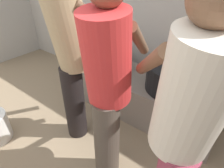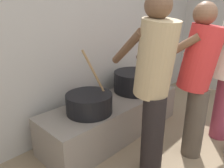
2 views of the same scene
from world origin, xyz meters
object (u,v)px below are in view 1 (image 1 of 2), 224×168
(cook_in_tan_shirt, at_px, (72,51))
(cook_in_red_shirt, at_px, (108,83))
(cooking_pot_secondary, at_px, (176,78))
(cooking_pot_main, at_px, (107,60))
(cook_in_cream_shirt, at_px, (184,127))

(cook_in_tan_shirt, bearing_deg, cook_in_red_shirt, -17.13)
(cooking_pot_secondary, xyz_separation_m, cook_in_red_shirt, (-0.17, -0.86, 0.30))
(cooking_pot_main, xyz_separation_m, cook_in_red_shirt, (0.67, -0.82, 0.33))
(cooking_pot_secondary, distance_m, cook_in_red_shirt, 0.92)
(cooking_pot_main, height_order, cook_in_tan_shirt, cook_in_tan_shirt)
(cooking_pot_secondary, height_order, cook_in_cream_shirt, cook_in_cream_shirt)
(cook_in_tan_shirt, height_order, cook_in_red_shirt, cook_in_tan_shirt)
(cooking_pot_main, relative_size, cook_in_tan_shirt, 0.41)
(cook_in_red_shirt, bearing_deg, cooking_pot_main, 129.41)
(cooking_pot_main, height_order, cook_in_red_shirt, cook_in_red_shirt)
(cook_in_cream_shirt, relative_size, cook_in_red_shirt, 1.01)
(cooking_pot_main, relative_size, cook_in_cream_shirt, 0.42)
(cooking_pot_secondary, bearing_deg, cooking_pot_main, -177.04)
(cooking_pot_secondary, bearing_deg, cook_in_red_shirt, -101.10)
(cooking_pot_main, bearing_deg, cook_in_red_shirt, -50.59)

